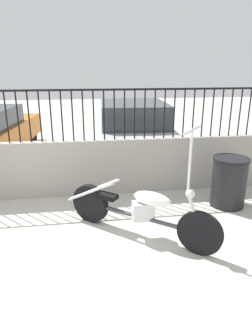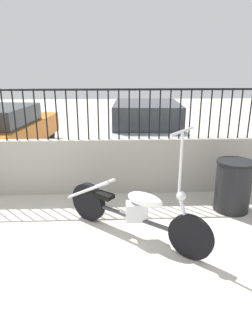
% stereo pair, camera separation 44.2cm
% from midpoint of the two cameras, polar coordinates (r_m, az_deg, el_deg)
% --- Properties ---
extents(ground_plane, '(40.00, 40.00, 0.00)m').
position_cam_midpoint_polar(ground_plane, '(3.41, -16.74, -21.44)').
color(ground_plane, '#B7B2A5').
extents(low_wall, '(8.36, 0.18, 0.98)m').
position_cam_midpoint_polar(low_wall, '(5.38, -11.04, 0.17)').
color(low_wall, '#9E998E').
rests_on(low_wall, ground_plane).
extents(fence_railing, '(8.36, 0.04, 0.85)m').
position_cam_midpoint_polar(fence_railing, '(5.16, -11.75, 11.27)').
color(fence_railing, black).
rests_on(fence_railing, low_wall).
extents(motorcycle_dark_grey, '(1.83, 1.52, 1.53)m').
position_cam_midpoint_polar(motorcycle_dark_grey, '(3.99, 3.64, -7.77)').
color(motorcycle_dark_grey, black).
rests_on(motorcycle_dark_grey, ground_plane).
extents(trash_bin, '(0.57, 0.57, 0.81)m').
position_cam_midpoint_polar(trash_bin, '(5.02, 22.12, -3.20)').
color(trash_bin, black).
rests_on(trash_bin, ground_plane).
extents(car_silver, '(2.06, 4.59, 1.35)m').
position_cam_midpoint_polar(car_silver, '(7.81, 5.44, 7.52)').
color(car_silver, black).
rests_on(car_silver, ground_plane).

